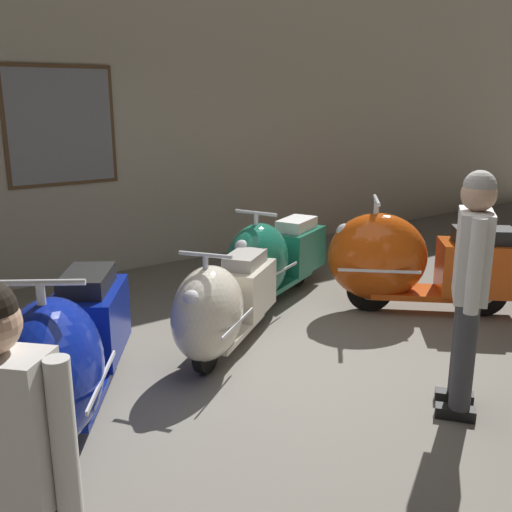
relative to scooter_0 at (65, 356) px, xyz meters
The scene contains 8 objects.
ground_plane 1.87m from the scooter_0, 12.13° to the right, with size 60.00×60.00×0.00m, color slate.
showroom_back_wall 3.85m from the scooter_0, 63.99° to the left, with size 18.00×0.63×3.79m.
scooter_0 is the anchor object (origin of this frame).
scooter_1 1.42m from the scooter_0, 15.07° to the left, with size 1.52×1.26×0.95m.
scooter_2 2.74m from the scooter_0, 25.63° to the left, with size 1.69×1.12×1.01m.
scooter_3 3.40m from the scooter_0, ahead, with size 1.72×1.63×1.13m.
visitor_0 1.74m from the scooter_0, 112.97° to the right, with size 0.39×0.40×1.53m.
visitor_1 2.60m from the scooter_0, 30.30° to the right, with size 0.45×0.41×1.63m.
Camera 1 is at (-2.72, -3.03, 2.06)m, focal length 41.02 mm.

